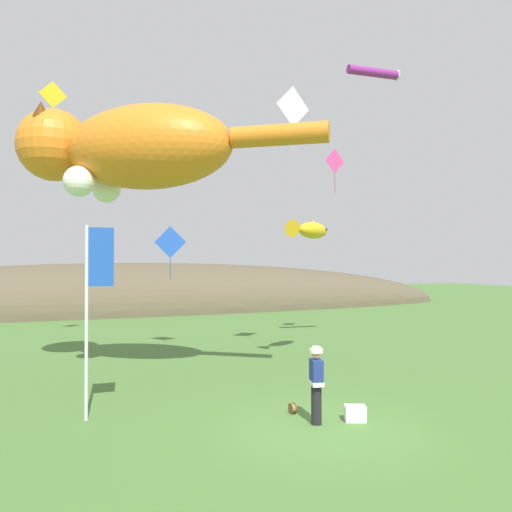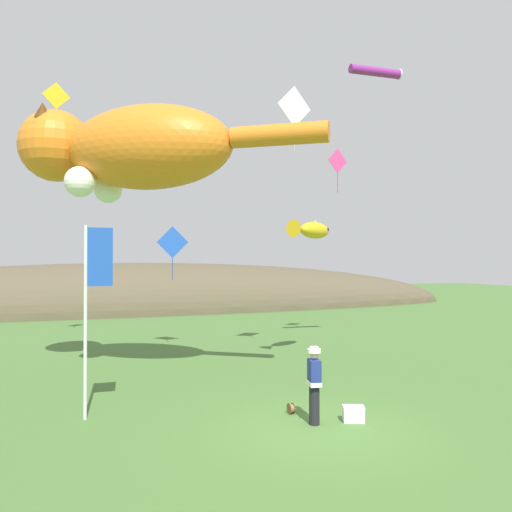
{
  "view_description": "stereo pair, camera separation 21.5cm",
  "coord_description": "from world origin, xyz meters",
  "px_view_note": "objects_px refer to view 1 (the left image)",
  "views": [
    {
      "loc": [
        -5.48,
        -9.79,
        3.71
      ],
      "look_at": [
        0.0,
        4.0,
        3.89
      ],
      "focal_mm": 35.0,
      "sensor_mm": 36.0,
      "label": 1
    },
    {
      "loc": [
        -5.28,
        -9.87,
        3.71
      ],
      "look_at": [
        0.0,
        4.0,
        3.89
      ],
      "focal_mm": 35.0,
      "sensor_mm": 36.0,
      "label": 2
    }
  ],
  "objects_px": {
    "kite_fish_windsock": "(309,230)",
    "kite_diamond_blue": "(170,242)",
    "kite_diamond_pink": "(335,161)",
    "kite_diamond_gold": "(53,95)",
    "kite_spool": "(293,408)",
    "kite_giant_cat": "(127,149)",
    "festival_attendant": "(316,382)",
    "festival_banner_pole": "(93,292)",
    "kite_diamond_white": "(293,107)",
    "picnic_cooler": "(355,413)",
    "kite_tube_streamer": "(374,72)"
  },
  "relations": [
    {
      "from": "kite_tube_streamer",
      "to": "kite_diamond_pink",
      "type": "relative_size",
      "value": 1.08
    },
    {
      "from": "kite_tube_streamer",
      "to": "kite_diamond_white",
      "type": "bearing_deg",
      "value": -177.39
    },
    {
      "from": "festival_banner_pole",
      "to": "kite_diamond_blue",
      "type": "xyz_separation_m",
      "value": [
        3.58,
        8.28,
        1.52
      ]
    },
    {
      "from": "kite_giant_cat",
      "to": "kite_spool",
      "type": "bearing_deg",
      "value": -55.92
    },
    {
      "from": "festival_banner_pole",
      "to": "kite_giant_cat",
      "type": "bearing_deg",
      "value": 71.26
    },
    {
      "from": "kite_tube_streamer",
      "to": "kite_diamond_pink",
      "type": "bearing_deg",
      "value": 84.81
    },
    {
      "from": "kite_spool",
      "to": "kite_tube_streamer",
      "type": "xyz_separation_m",
      "value": [
        6.42,
        5.74,
        11.21
      ]
    },
    {
      "from": "kite_fish_windsock",
      "to": "kite_diamond_blue",
      "type": "xyz_separation_m",
      "value": [
        -4.48,
        3.9,
        -0.4
      ]
    },
    {
      "from": "kite_spool",
      "to": "kite_fish_windsock",
      "type": "height_order",
      "value": "kite_fish_windsock"
    },
    {
      "from": "kite_tube_streamer",
      "to": "kite_diamond_blue",
      "type": "distance_m",
      "value": 10.79
    },
    {
      "from": "kite_giant_cat",
      "to": "kite_diamond_pink",
      "type": "distance_m",
      "value": 11.08
    },
    {
      "from": "kite_diamond_blue",
      "to": "kite_diamond_white",
      "type": "bearing_deg",
      "value": -47.38
    },
    {
      "from": "kite_spool",
      "to": "kite_diamond_gold",
      "type": "height_order",
      "value": "kite_diamond_gold"
    },
    {
      "from": "festival_attendant",
      "to": "festival_banner_pole",
      "type": "relative_size",
      "value": 0.39
    },
    {
      "from": "festival_attendant",
      "to": "kite_diamond_blue",
      "type": "xyz_separation_m",
      "value": [
        -1.16,
        10.53,
        3.57
      ]
    },
    {
      "from": "kite_diamond_blue",
      "to": "kite_diamond_gold",
      "type": "bearing_deg",
      "value": 157.06
    },
    {
      "from": "festival_banner_pole",
      "to": "kite_diamond_white",
      "type": "height_order",
      "value": "kite_diamond_white"
    },
    {
      "from": "festival_attendant",
      "to": "kite_spool",
      "type": "relative_size",
      "value": 6.65
    },
    {
      "from": "festival_attendant",
      "to": "kite_diamond_blue",
      "type": "bearing_deg",
      "value": 96.27
    },
    {
      "from": "kite_diamond_gold",
      "to": "festival_banner_pole",
      "type": "bearing_deg",
      "value": -84.37
    },
    {
      "from": "festival_attendant",
      "to": "kite_diamond_white",
      "type": "distance_m",
      "value": 11.0
    },
    {
      "from": "picnic_cooler",
      "to": "kite_fish_windsock",
      "type": "bearing_deg",
      "value": 70.67
    },
    {
      "from": "festival_attendant",
      "to": "kite_giant_cat",
      "type": "height_order",
      "value": "kite_giant_cat"
    },
    {
      "from": "festival_attendant",
      "to": "kite_diamond_blue",
      "type": "relative_size",
      "value": 0.79
    },
    {
      "from": "festival_banner_pole",
      "to": "kite_diamond_gold",
      "type": "height_order",
      "value": "kite_diamond_gold"
    },
    {
      "from": "festival_attendant",
      "to": "kite_diamond_gold",
      "type": "height_order",
      "value": "kite_diamond_gold"
    },
    {
      "from": "kite_giant_cat",
      "to": "kite_diamond_blue",
      "type": "bearing_deg",
      "value": 63.26
    },
    {
      "from": "kite_spool",
      "to": "kite_fish_windsock",
      "type": "bearing_deg",
      "value": 58.65
    },
    {
      "from": "kite_spool",
      "to": "picnic_cooler",
      "type": "xyz_separation_m",
      "value": [
        1.11,
        -1.05,
        0.05
      ]
    },
    {
      "from": "kite_fish_windsock",
      "to": "kite_spool",
      "type": "bearing_deg",
      "value": -121.35
    },
    {
      "from": "kite_spool",
      "to": "kite_giant_cat",
      "type": "relative_size",
      "value": 0.03
    },
    {
      "from": "festival_attendant",
      "to": "kite_diamond_gold",
      "type": "bearing_deg",
      "value": 114.72
    },
    {
      "from": "picnic_cooler",
      "to": "kite_diamond_gold",
      "type": "xyz_separation_m",
      "value": [
        -6.69,
        12.61,
        10.57
      ]
    },
    {
      "from": "festival_banner_pole",
      "to": "kite_giant_cat",
      "type": "xyz_separation_m",
      "value": [
        1.22,
        3.6,
        4.25
      ]
    },
    {
      "from": "kite_giant_cat",
      "to": "kite_diamond_pink",
      "type": "xyz_separation_m",
      "value": [
        10.1,
        4.4,
        1.2
      ]
    },
    {
      "from": "festival_attendant",
      "to": "festival_banner_pole",
      "type": "bearing_deg",
      "value": 154.49
    },
    {
      "from": "kite_diamond_white",
      "to": "picnic_cooler",
      "type": "bearing_deg",
      "value": -103.72
    },
    {
      "from": "picnic_cooler",
      "to": "kite_tube_streamer",
      "type": "xyz_separation_m",
      "value": [
        5.31,
        6.79,
        11.16
      ]
    },
    {
      "from": "festival_attendant",
      "to": "festival_banner_pole",
      "type": "distance_m",
      "value": 5.63
    },
    {
      "from": "kite_giant_cat",
      "to": "kite_diamond_gold",
      "type": "bearing_deg",
      "value": 108.63
    },
    {
      "from": "festival_attendant",
      "to": "kite_diamond_pink",
      "type": "distance_m",
      "value": 14.32
    },
    {
      "from": "festival_attendant",
      "to": "kite_tube_streamer",
      "type": "xyz_separation_m",
      "value": [
        6.26,
        6.65,
        10.39
      ]
    },
    {
      "from": "kite_diamond_pink",
      "to": "kite_diamond_gold",
      "type": "height_order",
      "value": "kite_diamond_gold"
    },
    {
      "from": "kite_giant_cat",
      "to": "kite_tube_streamer",
      "type": "xyz_separation_m",
      "value": [
        9.77,
        0.79,
        4.08
      ]
    },
    {
      "from": "festival_banner_pole",
      "to": "kite_spool",
      "type": "bearing_deg",
      "value": -16.44
    },
    {
      "from": "kite_spool",
      "to": "kite_giant_cat",
      "type": "bearing_deg",
      "value": 124.08
    },
    {
      "from": "kite_diamond_gold",
      "to": "kite_diamond_white",
      "type": "bearing_deg",
      "value": -35.78
    },
    {
      "from": "kite_fish_windsock",
      "to": "picnic_cooler",
      "type": "bearing_deg",
      "value": -109.33
    },
    {
      "from": "picnic_cooler",
      "to": "kite_fish_windsock",
      "type": "height_order",
      "value": "kite_fish_windsock"
    },
    {
      "from": "kite_fish_windsock",
      "to": "kite_diamond_pink",
      "type": "xyz_separation_m",
      "value": [
        3.26,
        3.63,
        3.52
      ]
    }
  ]
}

